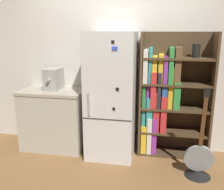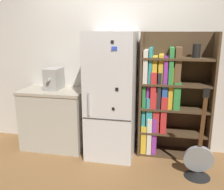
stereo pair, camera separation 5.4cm
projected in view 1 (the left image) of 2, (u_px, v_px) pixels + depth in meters
name	position (u px, v px, depth m)	size (l,w,h in m)	color
ground_plane	(110.00, 156.00, 3.58)	(16.00, 16.00, 0.00)	olive
wall_back	(116.00, 62.00, 3.71)	(8.00, 0.05, 2.60)	silver
refrigerator	(112.00, 96.00, 3.48)	(0.65, 0.69, 1.74)	silver
bookshelf	(165.00, 97.00, 3.51)	(0.97, 0.37, 1.74)	#4C3823
kitchen_counter	(55.00, 119.00, 3.79)	(0.95, 0.59, 0.90)	#BCB7A8
espresso_machine	(54.00, 79.00, 3.69)	(0.21, 0.38, 0.31)	#A5A39E
guitar	(198.00, 164.00, 3.05)	(0.35, 0.32, 1.15)	black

